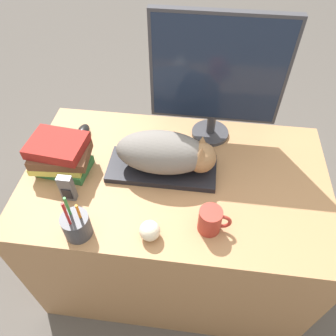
% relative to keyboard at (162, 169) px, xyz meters
% --- Properties ---
extents(ground_plane, '(12.00, 12.00, 0.00)m').
position_rel_keyboard_xyz_m(ground_plane, '(0.06, -0.38, -0.74)').
color(ground_plane, '#4C4742').
extents(desk, '(1.19, 0.71, 0.73)m').
position_rel_keyboard_xyz_m(desk, '(0.06, -0.02, -0.38)').
color(desk, '#9E7047').
rests_on(desk, ground_plane).
extents(keyboard, '(0.42, 0.18, 0.02)m').
position_rel_keyboard_xyz_m(keyboard, '(0.00, 0.00, 0.00)').
color(keyboard, black).
rests_on(keyboard, desk).
extents(cat, '(0.38, 0.17, 0.16)m').
position_rel_keyboard_xyz_m(cat, '(0.02, 0.00, 0.09)').
color(cat, '#66605B').
rests_on(cat, keyboard).
extents(monitor, '(0.51, 0.16, 0.53)m').
position_rel_keyboard_xyz_m(monitor, '(0.18, 0.23, 0.29)').
color(monitor, '#333338').
rests_on(monitor, desk).
extents(computer_mouse, '(0.05, 0.09, 0.04)m').
position_rel_keyboard_xyz_m(computer_mouse, '(-0.37, 0.16, 0.01)').
color(computer_mouse, black).
rests_on(computer_mouse, desk).
extents(coffee_mug, '(0.11, 0.08, 0.10)m').
position_rel_keyboard_xyz_m(coffee_mug, '(0.20, -0.24, 0.04)').
color(coffee_mug, '#9E2D23').
rests_on(coffee_mug, desk).
extents(pen_cup, '(0.09, 0.09, 0.20)m').
position_rel_keyboard_xyz_m(pen_cup, '(-0.24, -0.31, 0.04)').
color(pen_cup, '#38383D').
rests_on(pen_cup, desk).
extents(baseball, '(0.07, 0.07, 0.07)m').
position_rel_keyboard_xyz_m(baseball, '(0.00, -0.30, 0.02)').
color(baseball, beige).
rests_on(baseball, desk).
extents(phone, '(0.05, 0.03, 0.11)m').
position_rel_keyboard_xyz_m(phone, '(-0.32, -0.17, 0.04)').
color(phone, '#4C4C51').
rests_on(phone, desk).
extents(book_stack, '(0.23, 0.18, 0.14)m').
position_rel_keyboard_xyz_m(book_stack, '(-0.39, -0.03, 0.06)').
color(book_stack, '#2D6B38').
rests_on(book_stack, desk).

